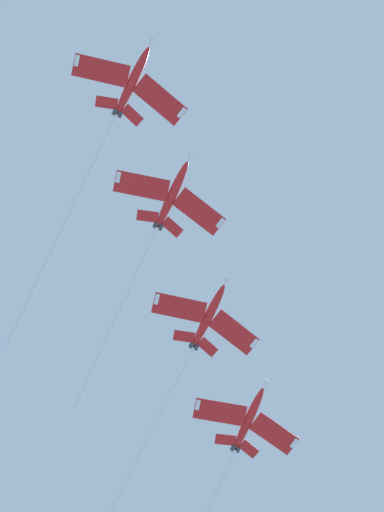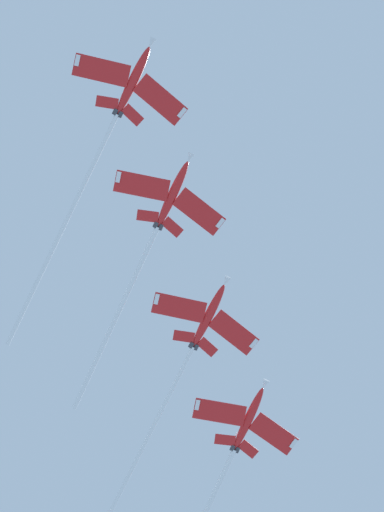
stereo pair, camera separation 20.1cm
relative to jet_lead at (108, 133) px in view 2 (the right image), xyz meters
name	(u,v)px [view 2 (the right image)]	position (x,y,z in m)	size (l,w,h in m)	color
jet_lead	(108,133)	(0.00, 0.00, 0.00)	(42.47, 36.34, 18.45)	red
jet_second	(152,238)	(-0.74, 18.61, -3.34)	(36.15, 32.28, 15.85)	red
jet_third	(189,355)	(-3.43, 39.25, -8.24)	(38.63, 33.26, 16.56)	red
jet_fourth	(223,474)	(-6.41, 60.24, -14.72)	(38.62, 34.64, 18.44)	red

